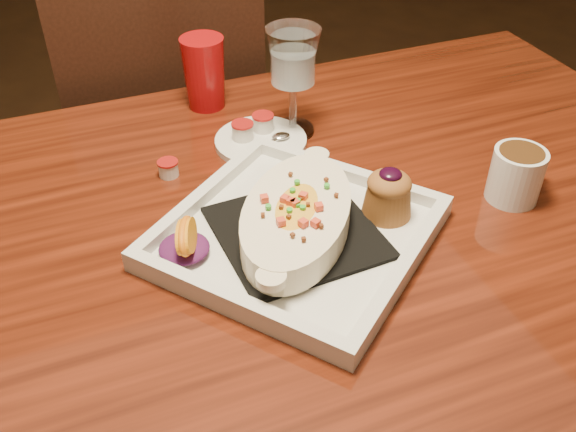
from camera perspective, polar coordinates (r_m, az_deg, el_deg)
name	(u,v)px	position (r m, az deg, el deg)	size (l,w,h in m)	color
table	(255,286)	(0.93, -2.99, -6.20)	(1.50, 0.90, 0.75)	maroon
chair_far	(166,151)	(1.51, -10.78, 5.69)	(0.42, 0.42, 0.93)	black
plate	(302,223)	(0.84, 1.24, -0.61)	(0.45, 0.45, 0.08)	silver
coffee_mug	(518,172)	(0.96, 19.74, 3.67)	(0.10, 0.07, 0.08)	silver
goblet	(293,63)	(1.02, 0.45, 13.46)	(0.09, 0.09, 0.18)	silver
saucer	(259,139)	(1.05, -2.60, 6.88)	(0.15, 0.15, 0.10)	silver
creamer_loose	(168,168)	(0.99, -10.59, 4.20)	(0.03, 0.03, 0.02)	silver
red_tumbler	(204,73)	(1.14, -7.46, 12.50)	(0.08, 0.08, 0.13)	#A30B0E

